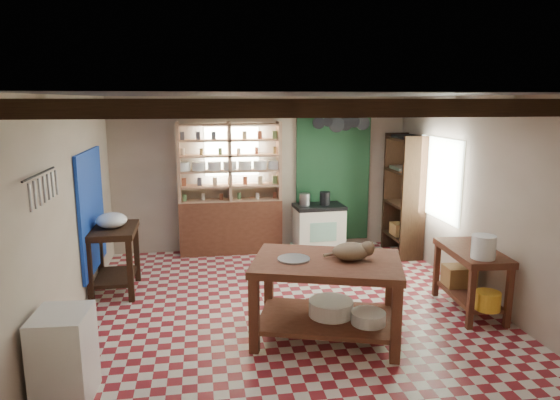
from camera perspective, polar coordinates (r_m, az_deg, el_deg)
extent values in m
cube|color=maroon|center=(6.48, 0.73, -11.86)|extent=(5.00, 5.00, 0.02)
cube|color=#49484D|center=(5.95, 0.79, 11.90)|extent=(5.00, 5.00, 0.02)
cube|color=#BCAB97|center=(8.52, -2.12, 2.97)|extent=(5.00, 0.04, 2.60)
cube|color=#BCAB97|center=(3.73, 7.41, -8.24)|extent=(5.00, 0.04, 2.60)
cube|color=#BCAB97|center=(6.17, -22.76, -1.16)|extent=(0.04, 5.00, 2.60)
cube|color=#BCAB97|center=(6.95, 21.51, 0.26)|extent=(0.04, 5.00, 2.60)
cube|color=#311D11|center=(5.95, 0.79, 10.75)|extent=(5.00, 3.80, 0.15)
cube|color=#173CAD|center=(7.07, -20.73, -1.17)|extent=(0.04, 1.40, 1.60)
cube|color=#1B4527|center=(8.73, 6.08, 2.79)|extent=(1.30, 0.04, 2.30)
cube|color=beige|center=(8.40, -5.53, 5.55)|extent=(0.90, 0.02, 0.80)
cube|color=beige|center=(7.79, 17.74, 2.38)|extent=(0.02, 1.30, 1.20)
cube|color=black|center=(4.93, -25.70, 1.32)|extent=(0.06, 0.90, 0.28)
cube|color=black|center=(8.24, 6.98, 8.76)|extent=(0.86, 0.12, 0.36)
cube|color=tan|center=(8.31, -5.72, 1.31)|extent=(1.70, 0.34, 2.20)
cube|color=#311D11|center=(8.49, 13.96, 0.55)|extent=(0.40, 0.86, 2.00)
cube|color=brown|center=(5.50, 5.31, -11.18)|extent=(1.79, 1.45, 0.88)
cube|color=white|center=(8.52, 4.44, -3.22)|extent=(0.85, 0.60, 0.81)
cube|color=#311D11|center=(7.06, -18.40, -6.52)|extent=(0.62, 0.89, 0.89)
cube|color=white|center=(4.81, -23.44, -16.13)|extent=(0.47, 0.55, 0.80)
cube|color=brown|center=(6.57, 20.90, -8.53)|extent=(0.63, 1.13, 0.78)
ellipsoid|color=#917354|center=(5.37, 8.12, -5.83)|extent=(0.44, 0.36, 0.18)
cylinder|color=#98999F|center=(5.33, 1.58, -6.75)|extent=(0.44, 0.44, 0.02)
cylinder|color=white|center=(5.60, 5.84, -12.15)|extent=(0.61, 0.61, 0.17)
cylinder|color=white|center=(5.47, 10.06, -13.10)|extent=(0.46, 0.46, 0.13)
cylinder|color=#98999F|center=(8.34, 2.85, 0.05)|extent=(0.19, 0.19, 0.21)
cylinder|color=black|center=(8.44, 5.15, 0.20)|extent=(0.19, 0.19, 0.22)
ellipsoid|color=white|center=(6.91, -18.69, -2.21)|extent=(0.40, 0.40, 0.20)
cylinder|color=white|center=(6.10, 22.23, -4.98)|extent=(0.29, 0.29, 0.27)
cube|color=#A27541|center=(6.85, 19.78, -8.15)|extent=(0.39, 0.32, 0.26)
cylinder|color=gold|center=(6.23, 22.65, -10.57)|extent=(0.30, 0.30, 0.21)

